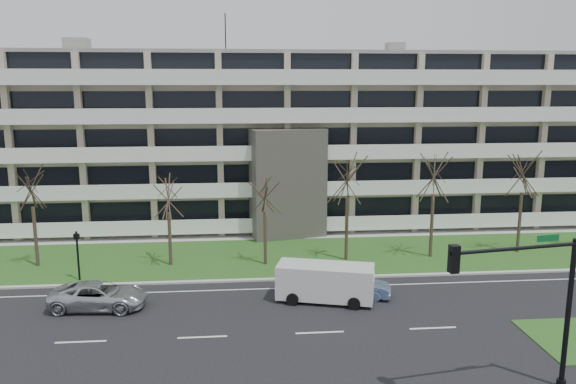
{
  "coord_description": "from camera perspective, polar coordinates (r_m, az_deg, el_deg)",
  "views": [
    {
      "loc": [
        -4.02,
        -26.74,
        12.67
      ],
      "look_at": [
        -0.75,
        10.0,
        5.46
      ],
      "focal_mm": 35.0,
      "sensor_mm": 36.0,
      "label": 1
    }
  ],
  "objects": [
    {
      "name": "tree_4",
      "position": [
        39.71,
        6.09,
        1.95
      ],
      "size": [
        4.13,
        4.13,
        8.26
      ],
      "color": "#382B21",
      "rests_on": "ground"
    },
    {
      "name": "tree_5",
      "position": [
        41.56,
        14.66,
        2.26
      ],
      "size": [
        4.22,
        4.22,
        8.45
      ],
      "color": "#382B21",
      "rests_on": "ground"
    },
    {
      "name": "grass_verge",
      "position": [
        41.89,
        0.66,
        -6.51
      ],
      "size": [
        90.0,
        10.0,
        0.06
      ],
      "primitive_type": "cube",
      "color": "#23511B",
      "rests_on": "ground"
    },
    {
      "name": "silver_pickup",
      "position": [
        34.21,
        -18.66,
        -9.94
      ],
      "size": [
        5.6,
        2.94,
        1.5
      ],
      "primitive_type": "imported",
      "rotation": [
        0.0,
        0.0,
        1.49
      ],
      "color": "silver",
      "rests_on": "ground"
    },
    {
      "name": "curb",
      "position": [
        37.17,
        1.44,
        -8.78
      ],
      "size": [
        90.0,
        0.35,
        0.12
      ],
      "primitive_type": "cube",
      "color": "#B2B2AD",
      "rests_on": "ground"
    },
    {
      "name": "white_van",
      "position": [
        33.39,
        3.94,
        -8.86
      ],
      "size": [
        5.99,
        3.52,
        2.19
      ],
      "rotation": [
        0.0,
        0.0,
        -0.27
      ],
      "color": "silver",
      "rests_on": "ground"
    },
    {
      "name": "tree_1",
      "position": [
        42.06,
        -24.67,
        0.82
      ],
      "size": [
        3.82,
        3.82,
        7.63
      ],
      "color": "#382B21",
      "rests_on": "ground"
    },
    {
      "name": "lane_edge_line",
      "position": [
        35.79,
        1.72,
        -9.67
      ],
      "size": [
        90.0,
        0.12,
        0.01
      ],
      "primitive_type": "cube",
      "color": "white",
      "rests_on": "ground"
    },
    {
      "name": "pedestrian_signal",
      "position": [
        38.72,
        -20.61,
        -5.49
      ],
      "size": [
        0.38,
        0.34,
        3.32
      ],
      "rotation": [
        0.0,
        0.0,
        -0.39
      ],
      "color": "black",
      "rests_on": "ground"
    },
    {
      "name": "ground",
      "position": [
        29.86,
        3.23,
        -14.07
      ],
      "size": [
        160.0,
        160.0,
        0.0
      ],
      "primitive_type": "plane",
      "color": "black",
      "rests_on": "ground"
    },
    {
      "name": "tree_3",
      "position": [
        38.73,
        -2.37,
        0.21
      ],
      "size": [
        3.47,
        3.47,
        6.94
      ],
      "color": "#382B21",
      "rests_on": "ground"
    },
    {
      "name": "apartment_building",
      "position": [
        52.45,
        -0.68,
        5.52
      ],
      "size": [
        60.5,
        15.1,
        18.75
      ],
      "color": "#BBAC92",
      "rests_on": "ground"
    },
    {
      "name": "blue_sedan",
      "position": [
        34.38,
        6.95,
        -9.45
      ],
      "size": [
        4.31,
        2.45,
        1.34
      ],
      "primitive_type": "imported",
      "rotation": [
        0.0,
        0.0,
        1.3
      ],
      "color": "#758ECB",
      "rests_on": "ground"
    },
    {
      "name": "traffic_signal",
      "position": [
        24.85,
        23.39,
        -9.4
      ],
      "size": [
        5.78,
        1.23,
        6.75
      ],
      "rotation": [
        0.0,
        0.0,
        0.16
      ],
      "color": "black",
      "rests_on": "ground"
    },
    {
      "name": "tree_6",
      "position": [
        44.87,
        22.84,
        2.21
      ],
      "size": [
        4.14,
        4.14,
        8.28
      ],
      "color": "#382B21",
      "rests_on": "ground"
    },
    {
      "name": "sidewalk",
      "position": [
        47.14,
        -0.01,
        -4.48
      ],
      "size": [
        90.0,
        2.0,
        0.08
      ],
      "primitive_type": "cube",
      "color": "#B2B2AD",
      "rests_on": "ground"
    },
    {
      "name": "tree_2",
      "position": [
        39.43,
        -12.11,
        0.03
      ],
      "size": [
        3.41,
        3.41,
        6.82
      ],
      "color": "#382B21",
      "rests_on": "ground"
    }
  ]
}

